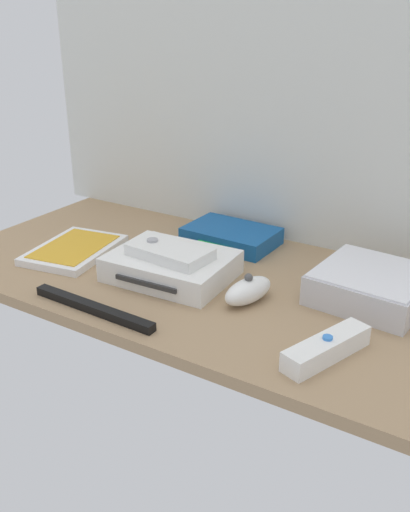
{
  "coord_description": "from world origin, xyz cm",
  "views": [
    {
      "loc": [
        48.3,
        -77.71,
        43.85
      ],
      "look_at": [
        0.0,
        0.0,
        4.0
      ],
      "focal_mm": 39.48,
      "sensor_mm": 36.0,
      "label": 1
    }
  ],
  "objects_px": {
    "mini_computer": "(371,285)",
    "remote_wand": "(327,348)",
    "game_case": "(74,250)",
    "remote_nunchuk": "(248,291)",
    "remote_classic_pad": "(170,251)",
    "sensor_bar": "(93,308)",
    "network_router": "(231,236)",
    "game_console": "(171,266)"
  },
  "relations": [
    {
      "from": "game_console",
      "to": "remote_classic_pad",
      "type": "relative_size",
      "value": 1.46
    },
    {
      "from": "network_router",
      "to": "remote_classic_pad",
      "type": "bearing_deg",
      "value": -90.94
    },
    {
      "from": "game_console",
      "to": "remote_nunchuk",
      "type": "bearing_deg",
      "value": -6.98
    },
    {
      "from": "game_case",
      "to": "sensor_bar",
      "type": "relative_size",
      "value": 0.87
    },
    {
      "from": "game_console",
      "to": "remote_wand",
      "type": "xyz_separation_m",
      "value": [
        0.33,
        -0.1,
        -0.01
      ]
    },
    {
      "from": "mini_computer",
      "to": "game_case",
      "type": "bearing_deg",
      "value": -168.29
    },
    {
      "from": "remote_wand",
      "to": "remote_classic_pad",
      "type": "distance_m",
      "value": 0.34
    },
    {
      "from": "remote_classic_pad",
      "to": "network_router",
      "type": "bearing_deg",
      "value": 91.76
    },
    {
      "from": "mini_computer",
      "to": "remote_wand",
      "type": "bearing_deg",
      "value": -89.9
    },
    {
      "from": "remote_nunchuk",
      "to": "sensor_bar",
      "type": "xyz_separation_m",
      "value": [
        -0.19,
        -0.16,
        -0.01
      ]
    },
    {
      "from": "remote_wand",
      "to": "sensor_bar",
      "type": "bearing_deg",
      "value": -149.31
    },
    {
      "from": "game_case",
      "to": "sensor_bar",
      "type": "bearing_deg",
      "value": -49.0
    },
    {
      "from": "remote_nunchuk",
      "to": "game_console",
      "type": "bearing_deg",
      "value": -169.69
    },
    {
      "from": "network_router",
      "to": "remote_nunchuk",
      "type": "height_order",
      "value": "remote_nunchuk"
    },
    {
      "from": "network_router",
      "to": "remote_classic_pad",
      "type": "distance_m",
      "value": 0.21
    },
    {
      "from": "network_router",
      "to": "remote_nunchuk",
      "type": "relative_size",
      "value": 1.7
    },
    {
      "from": "network_router",
      "to": "sensor_bar",
      "type": "height_order",
      "value": "network_router"
    },
    {
      "from": "remote_wand",
      "to": "remote_nunchuk",
      "type": "xyz_separation_m",
      "value": [
        -0.17,
        0.09,
        0.01
      ]
    },
    {
      "from": "remote_nunchuk",
      "to": "remote_classic_pad",
      "type": "relative_size",
      "value": 0.72
    },
    {
      "from": "game_case",
      "to": "sensor_bar",
      "type": "height_order",
      "value": "game_case"
    },
    {
      "from": "game_case",
      "to": "remote_classic_pad",
      "type": "relative_size",
      "value": 1.4
    },
    {
      "from": "remote_wand",
      "to": "network_router",
      "type": "bearing_deg",
      "value": 156.44
    },
    {
      "from": "sensor_bar",
      "to": "mini_computer",
      "type": "bearing_deg",
      "value": 38.56
    },
    {
      "from": "remote_nunchuk",
      "to": "remote_wand",
      "type": "bearing_deg",
      "value": -13.45
    },
    {
      "from": "remote_wand",
      "to": "remote_nunchuk",
      "type": "distance_m",
      "value": 0.19
    },
    {
      "from": "remote_nunchuk",
      "to": "remote_classic_pad",
      "type": "bearing_deg",
      "value": -166.41
    },
    {
      "from": "remote_nunchuk",
      "to": "sensor_bar",
      "type": "bearing_deg",
      "value": -126.12
    },
    {
      "from": "game_case",
      "to": "remote_nunchuk",
      "type": "distance_m",
      "value": 0.39
    },
    {
      "from": "game_case",
      "to": "network_router",
      "type": "xyz_separation_m",
      "value": [
        0.24,
        0.21,
        0.01
      ]
    },
    {
      "from": "remote_wand",
      "to": "sensor_bar",
      "type": "distance_m",
      "value": 0.37
    },
    {
      "from": "game_console",
      "to": "remote_nunchuk",
      "type": "height_order",
      "value": "remote_nunchuk"
    },
    {
      "from": "game_console",
      "to": "game_case",
      "type": "bearing_deg",
      "value": -179.99
    },
    {
      "from": "remote_classic_pad",
      "to": "remote_nunchuk",
      "type": "bearing_deg",
      "value": 3.61
    },
    {
      "from": "game_console",
      "to": "game_case",
      "type": "relative_size",
      "value": 1.04
    },
    {
      "from": "sensor_bar",
      "to": "remote_classic_pad",
      "type": "bearing_deg",
      "value": 78.63
    },
    {
      "from": "game_case",
      "to": "remote_nunchuk",
      "type": "height_order",
      "value": "remote_nunchuk"
    },
    {
      "from": "game_console",
      "to": "game_case",
      "type": "distance_m",
      "value": 0.23
    },
    {
      "from": "game_case",
      "to": "remote_nunchuk",
      "type": "bearing_deg",
      "value": -9.32
    },
    {
      "from": "mini_computer",
      "to": "game_case",
      "type": "relative_size",
      "value": 0.87
    },
    {
      "from": "game_console",
      "to": "remote_wand",
      "type": "height_order",
      "value": "game_console"
    },
    {
      "from": "game_console",
      "to": "remote_wand",
      "type": "relative_size",
      "value": 1.44
    },
    {
      "from": "remote_wand",
      "to": "remote_nunchuk",
      "type": "bearing_deg",
      "value": 171.74
    }
  ]
}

